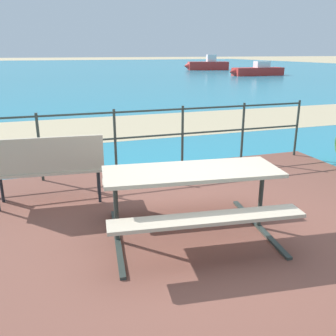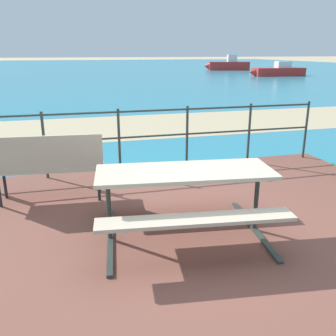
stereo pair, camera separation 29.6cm
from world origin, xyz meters
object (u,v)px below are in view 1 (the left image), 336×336
at_px(picnic_table, 192,185).
at_px(park_bench, 47,164).
at_px(boat_mid, 257,71).
at_px(boat_far, 207,65).

distance_m(picnic_table, park_bench, 2.00).
bearing_deg(picnic_table, park_bench, 143.98).
xyz_separation_m(park_bench, boat_mid, (17.36, 23.35, -0.22)).
bearing_deg(boat_far, boat_mid, 102.70).
relative_size(picnic_table, boat_mid, 0.41).
xyz_separation_m(picnic_table, park_bench, (-1.47, 1.36, -0.02)).
distance_m(boat_mid, boat_far, 9.94).
distance_m(picnic_table, boat_far, 38.02).
xyz_separation_m(picnic_table, boat_far, (15.65, 34.64, -0.12)).
bearing_deg(boat_mid, picnic_table, 56.91).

